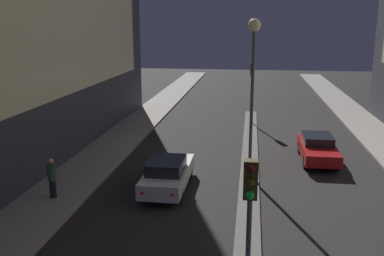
% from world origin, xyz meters
% --- Properties ---
extents(median_strip, '(0.94, 29.93, 0.10)m').
position_xyz_m(median_strip, '(0.00, 15.96, 0.05)').
color(median_strip, '#56544F').
rests_on(median_strip, ground).
extents(traffic_light_near, '(0.32, 0.42, 4.55)m').
position_xyz_m(traffic_light_near, '(0.00, 3.19, 3.44)').
color(traffic_light_near, '#4C4C51').
rests_on(traffic_light_near, median_strip).
extents(traffic_light_mid, '(0.32, 0.42, 4.55)m').
position_xyz_m(traffic_light_mid, '(0.00, 26.65, 3.44)').
color(traffic_light_mid, '#4C4C51').
rests_on(traffic_light_mid, median_strip).
extents(street_lamp, '(0.61, 0.61, 7.69)m').
position_xyz_m(street_lamp, '(0.00, 14.77, 5.79)').
color(street_lamp, '#4C4C51').
rests_on(street_lamp, median_strip).
extents(car_left_lane, '(1.84, 4.77, 1.54)m').
position_xyz_m(car_left_lane, '(-3.78, 12.63, 0.78)').
color(car_left_lane, silver).
rests_on(car_left_lane, ground).
extents(car_right_lane, '(1.85, 4.62, 1.43)m').
position_xyz_m(car_right_lane, '(3.78, 18.02, 0.74)').
color(car_right_lane, maroon).
rests_on(car_right_lane, ground).
extents(pedestrian_on_left_sidewalk, '(0.38, 0.38, 1.79)m').
position_xyz_m(pedestrian_on_left_sidewalk, '(-8.52, 10.69, 1.07)').
color(pedestrian_on_left_sidewalk, black).
rests_on(pedestrian_on_left_sidewalk, sidewalk_left).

